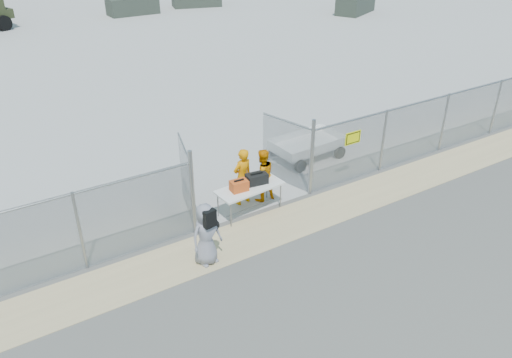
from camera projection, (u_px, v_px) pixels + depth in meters
ground at (295, 245)px, 13.36m from camera, size 160.00×160.00×0.00m
tarmac_inside at (20, 7)px, 44.62m from camera, size 160.00×80.00×0.01m
dirt_strip at (275, 227)px, 14.10m from camera, size 44.00×1.60×0.01m
chain_link_fence at (256, 179)px, 14.32m from camera, size 40.00×0.20×2.20m
folding_table at (250, 199)px, 14.63m from camera, size 2.07×1.00×0.85m
orange_bag at (239, 186)px, 14.16m from camera, size 0.52×0.36×0.31m
black_duffel at (257, 179)px, 14.54m from camera, size 0.67×0.44×0.30m
security_worker_left at (243, 177)px, 14.84m from camera, size 0.72×0.53×1.81m
security_worker_right at (262, 175)px, 15.06m from camera, size 0.83×0.66×1.68m
visitor at (206, 234)px, 12.35m from camera, size 0.90×0.66×1.69m
utility_trailer at (307, 147)px, 17.84m from camera, size 3.44×1.90×0.81m
parked_vehicle_near at (132, 3)px, 41.27m from camera, size 4.10×1.92×1.84m
parked_vehicle_far at (356, 2)px, 41.76m from camera, size 4.59×3.53×1.89m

